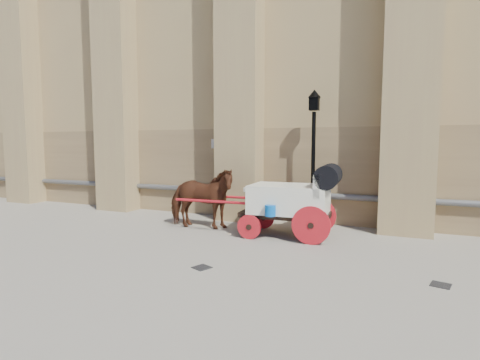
% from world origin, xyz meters
% --- Properties ---
extents(ground, '(90.00, 90.00, 0.00)m').
position_xyz_m(ground, '(0.00, 0.00, 0.00)').
color(ground, gray).
rests_on(ground, ground).
extents(horse, '(2.23, 1.21, 1.80)m').
position_xyz_m(horse, '(-1.55, 1.98, 0.90)').
color(horse, '#592D17').
rests_on(horse, ground).
extents(carriage, '(4.55, 1.67, 1.97)m').
position_xyz_m(carriage, '(1.25, 2.08, 1.06)').
color(carriage, black).
rests_on(carriage, ground).
extents(street_lamp, '(0.38, 0.38, 4.06)m').
position_xyz_m(street_lamp, '(1.45, 3.37, 2.17)').
color(street_lamp, black).
rests_on(street_lamp, ground).
extents(drain_grate_near, '(0.42, 0.42, 0.01)m').
position_xyz_m(drain_grate_near, '(0.18, -1.15, 0.01)').
color(drain_grate_near, black).
rests_on(drain_grate_near, ground).
extents(drain_grate_far, '(0.39, 0.39, 0.01)m').
position_xyz_m(drain_grate_far, '(4.54, -0.33, 0.01)').
color(drain_grate_far, black).
rests_on(drain_grate_far, ground).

